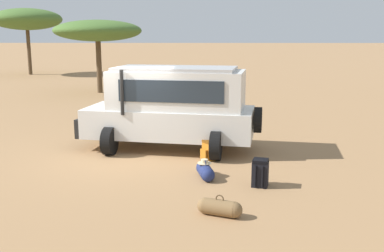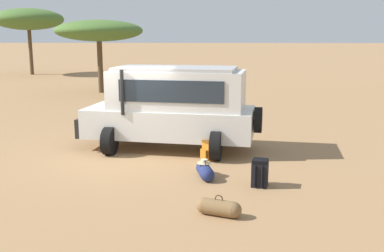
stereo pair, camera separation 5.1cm
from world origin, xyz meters
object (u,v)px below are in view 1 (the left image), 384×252
Objects in this scene: safari_vehicle at (173,106)px; duffel_bag_low_black_case at (205,171)px; acacia_tree_far_left at (27,19)px; backpack_cluster_center at (260,173)px; duffel_bag_soft_canvas at (220,208)px; acacia_tree_left_mid at (98,31)px; backpack_beside_front_wheel at (209,150)px.

duffel_bag_low_black_case is at bearing -71.06° from safari_vehicle.
backpack_cluster_center is at bearing -60.60° from acacia_tree_far_left.
duffel_bag_soft_canvas is 0.15× the size of acacia_tree_far_left.
acacia_tree_far_left is (-15.79, 28.02, 4.23)m from backpack_cluster_center.
acacia_tree_left_mid is (-6.29, 18.03, 3.38)m from duffel_bag_soft_canvas.
safari_vehicle is 1.88m from backpack_beside_front_wheel.
backpack_cluster_center is 0.13× the size of acacia_tree_left_mid.
backpack_cluster_center reaches higher than duffel_bag_soft_canvas.
acacia_tree_left_mid reaches higher than backpack_cluster_center.
backpack_beside_front_wheel is 3.82m from duffel_bag_soft_canvas.
duffel_bag_soft_canvas is 33.49m from acacia_tree_far_left.
backpack_cluster_center is at bearing -24.98° from duffel_bag_low_black_case.
backpack_beside_front_wheel is 2.40m from backpack_cluster_center.
acacia_tree_far_left reaches higher than acacia_tree_left_mid.
safari_vehicle is at bearing 131.35° from backpack_beside_front_wheel.
duffel_bag_low_black_case is at bearing 96.36° from duffel_bag_soft_canvas.
duffel_bag_low_black_case reaches higher than duffel_bag_soft_canvas.
duffel_bag_soft_canvas is at bearing -70.76° from acacia_tree_left_mid.
duffel_bag_low_black_case is at bearing -69.02° from acacia_tree_left_mid.
acacia_tree_far_left is at bearing 118.85° from safari_vehicle.
acacia_tree_far_left is at bearing 119.40° from backpack_cluster_center.
acacia_tree_left_mid is (-5.11, 13.03, 2.24)m from safari_vehicle.
duffel_bag_soft_canvas is at bearing -83.64° from duffel_bag_low_black_case.
safari_vehicle is 28.41m from acacia_tree_far_left.
duffel_bag_low_black_case is (-1.23, 0.57, -0.14)m from backpack_cluster_center.
acacia_tree_far_left is (-13.62, 24.72, 3.25)m from safari_vehicle.
acacia_tree_far_left reaches higher than backpack_cluster_center.
acacia_tree_far_left reaches higher than duffel_bag_low_black_case.
duffel_bag_soft_canvas is (0.15, -3.82, -0.11)m from backpack_beside_front_wheel.
backpack_beside_front_wheel is at bearing 86.21° from duffel_bag_low_black_case.
backpack_beside_front_wheel is 1.55m from duffel_bag_low_black_case.
safari_vehicle is 8.65× the size of backpack_cluster_center.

